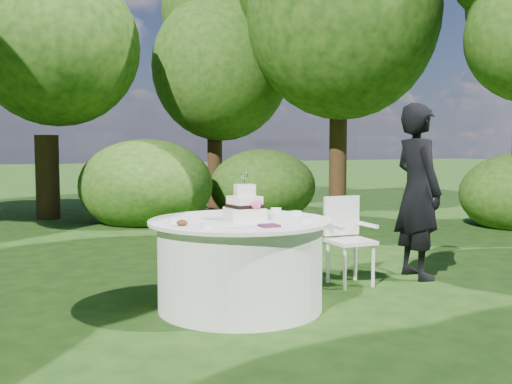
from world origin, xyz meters
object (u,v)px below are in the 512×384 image
Objects in this scene: guest at (418,191)px; table at (240,264)px; napkins at (269,226)px; cake at (245,206)px; chair at (347,233)px.

table is at bearing 104.63° from guest.
napkins is 0.33× the size of cake.
guest is 0.92m from chair.
napkins is 0.64m from table.
napkins is 0.09× the size of table.
chair reaches higher than table.
guest reaches higher than table.
cake is (0.01, 0.49, 0.10)m from napkins.
chair reaches higher than napkins.
table is 3.70× the size of cake.
cake is 1.42m from chair.
cake reaches higher than napkins.
napkins is 0.08× the size of guest.
napkins is 1.62m from chair.
cake is at bearing -161.86° from chair.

